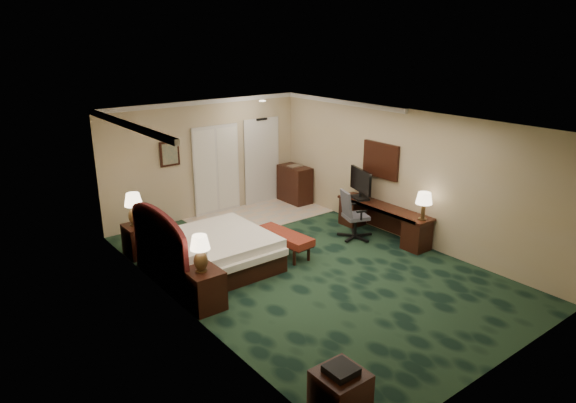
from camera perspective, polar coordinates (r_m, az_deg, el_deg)
floor at (r=9.54m, az=2.35°, el=-7.34°), size 5.00×7.50×0.00m
ceiling at (r=8.73m, az=2.58°, el=8.87°), size 5.00×7.50×0.00m
wall_back at (r=12.04m, az=-9.14°, el=4.72°), size 5.00×0.00×2.70m
wall_front at (r=6.83m, az=23.34°, el=-7.28°), size 5.00×0.00×2.70m
wall_left at (r=7.76m, az=-11.83°, el=-3.07°), size 0.00×7.50×2.70m
wall_right at (r=10.77m, az=12.71°, el=2.89°), size 0.00×7.50×2.70m
crown_molding at (r=8.73m, az=2.58°, el=8.55°), size 5.00×7.50×0.10m
tile_patch at (r=12.18m, az=-3.18°, el=-1.52°), size 3.20×1.70×0.01m
headboard at (r=8.87m, az=-14.10°, el=-5.00°), size 0.12×2.00×1.40m
entry_door at (r=12.88m, az=-2.96°, el=4.44°), size 1.02×0.06×2.18m
closet_doors at (r=12.20m, az=-7.96°, el=3.50°), size 1.20×0.06×2.10m
wall_art at (r=11.56m, az=-13.02°, el=5.20°), size 0.45×0.06×0.55m
wall_mirror at (r=11.06m, az=10.27°, el=4.53°), size 0.05×0.95×0.75m
bed at (r=9.46m, az=-8.29°, el=-5.67°), size 1.98×1.84×0.63m
nightstand_near at (r=8.21m, az=-9.31°, el=-9.58°), size 0.51×0.59×0.64m
nightstand_far at (r=10.35m, az=-16.23°, el=-4.15°), size 0.49×0.56×0.61m
lamp_near at (r=7.94m, az=-9.71°, el=-5.70°), size 0.34×0.34×0.59m
lamp_far at (r=10.15m, az=-16.73°, el=-0.85°), size 0.35×0.35×0.64m
bed_bench at (r=10.03m, az=-0.45°, el=-4.65°), size 0.55×1.32×0.43m
side_table at (r=6.13m, az=5.81°, el=-20.56°), size 0.53×0.53×0.57m
desk at (r=11.03m, az=10.49°, el=-2.16°), size 0.49×2.30×0.66m
tv at (r=11.23m, az=8.06°, el=1.92°), size 0.33×0.84×0.67m
desk_lamp at (r=10.22m, az=14.83°, el=-0.49°), size 0.40×0.40×0.56m
desk_chair at (r=10.76m, az=7.56°, el=-1.42°), size 0.77×0.75×1.05m
minibar at (r=13.01m, az=0.76°, el=1.93°), size 0.49×0.88×0.93m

